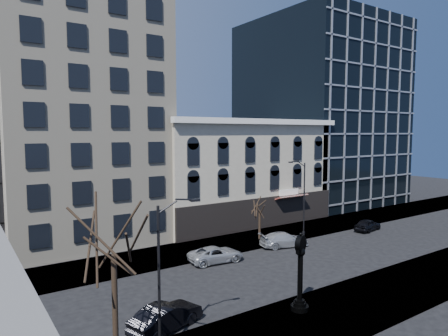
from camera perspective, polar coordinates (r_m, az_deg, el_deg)
ground at (r=30.94m, az=1.16°, el=-15.68°), size 160.00×160.00×0.00m
sidewalk_far at (r=37.38m, az=-6.13°, el=-11.91°), size 160.00×6.00×0.12m
sidewalk_near at (r=25.37m, az=12.43°, el=-20.51°), size 160.00×6.00×0.12m
cream_tower at (r=44.55m, az=-20.59°, el=15.58°), size 15.90×15.40×42.50m
victorian_row at (r=49.10m, az=1.81°, el=-0.73°), size 22.60×11.19×12.50m
glass_office at (r=66.09m, az=13.45°, el=7.58°), size 20.00×20.15×28.00m
street_clock at (r=25.55m, az=10.82°, el=-14.82°), size 1.10×1.10×4.84m
street_lamp_near at (r=19.81m, az=-7.74°, el=-9.47°), size 2.01×0.56×7.80m
street_lamp_far at (r=42.26m, az=10.83°, el=-1.39°), size 2.11×0.36×8.14m
bare_tree_near at (r=17.95m, az=-15.58°, el=-8.14°), size 5.24×5.24×9.00m
bare_tree_far at (r=40.85m, az=5.13°, el=-5.26°), size 2.73×2.73×4.69m
car_near_b at (r=23.92m, az=-8.26°, el=-20.29°), size 4.76×2.86×1.48m
car_far_a at (r=34.64m, az=-1.16°, el=-12.23°), size 4.98×2.72×1.32m
car_far_b at (r=39.44m, az=8.58°, el=-10.06°), size 5.17×3.15×1.40m
car_far_c at (r=47.83m, az=19.82°, el=-7.65°), size 4.14×2.21×1.34m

